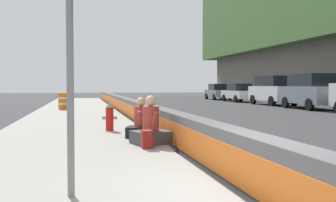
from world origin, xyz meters
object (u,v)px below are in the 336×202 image
object	(u,v)px
route_sign_post	(70,31)
backpack	(147,139)
fire_hydrant	(110,116)
parked_car_fourth	(310,91)
parked_car_midline	(273,90)
construction_barrel	(63,101)
seated_person_foreground	(151,129)
seated_person_middle	(141,125)
parked_car_farther	(218,92)
parked_car_far	(239,93)

from	to	relation	value
route_sign_post	backpack	xyz separation A→B (m)	(3.60, -1.56, -1.88)
fire_hydrant	parked_car_fourth	world-z (taller)	parked_car_fourth
parked_car_fourth	parked_car_midline	size ratio (longest dim) A/B	1.00
route_sign_post	construction_barrel	size ratio (longest dim) A/B	3.79
seated_person_foreground	backpack	size ratio (longest dim) A/B	2.90
seated_person_middle	construction_barrel	world-z (taller)	seated_person_middle
seated_person_foreground	parked_car_farther	distance (m)	34.04
parked_car_midline	route_sign_post	bearing A→B (deg)	147.80
fire_hydrant	seated_person_middle	world-z (taller)	seated_person_middle
parked_car_fourth	parked_car_farther	world-z (taller)	parked_car_fourth
parked_car_fourth	fire_hydrant	bearing A→B (deg)	128.25
parked_car_farther	construction_barrel	bearing A→B (deg)	137.33
seated_person_foreground	backpack	distance (m)	0.69
backpack	parked_car_far	size ratio (longest dim) A/B	0.09
backpack	parked_car_midline	world-z (taller)	parked_car_midline
construction_barrel	parked_car_farther	size ratio (longest dim) A/B	0.21
parked_car_midline	fire_hydrant	bearing A→B (deg)	139.60
parked_car_midline	parked_car_far	world-z (taller)	parked_car_midline
construction_barrel	parked_car_far	xyz separation A→B (m)	(11.15, -15.55, 0.24)
construction_barrel	parked_car_far	distance (m)	19.13
backpack	parked_car_fourth	bearing A→B (deg)	-42.19
seated_person_foreground	parked_car_far	size ratio (longest dim) A/B	0.26
fire_hydrant	parked_car_farther	size ratio (longest dim) A/B	0.19
backpack	parked_car_midline	distance (m)	23.90
fire_hydrant	construction_barrel	size ratio (longest dim) A/B	0.93
fire_hydrant	parked_car_midline	xyz separation A→B (m)	(16.22, -13.81, 0.60)
route_sign_post	backpack	bearing A→B (deg)	-23.36
backpack	seated_person_middle	bearing A→B (deg)	-4.51
seated_person_foreground	backpack	xyz separation A→B (m)	(-0.64, 0.20, -0.17)
backpack	parked_car_fourth	size ratio (longest dim) A/B	0.08
backpack	construction_barrel	bearing A→B (deg)	9.18
route_sign_post	parked_car_fourth	xyz separation A→B (m)	(17.99, -14.60, -1.03)
parked_car_far	backpack	bearing A→B (deg)	153.67
fire_hydrant	parked_car_fourth	xyz separation A→B (m)	(10.73, -13.61, 0.60)
route_sign_post	seated_person_foreground	xyz separation A→B (m)	(4.24, -1.75, -1.71)
construction_barrel	parked_car_farther	xyz separation A→B (m)	(16.86, -15.54, 0.24)
seated_person_foreground	parked_car_fourth	size ratio (longest dim) A/B	0.24
seated_person_foreground	parked_car_farther	world-z (taller)	parked_car_farther
seated_person_foreground	construction_barrel	distance (m)	14.89
construction_barrel	parked_car_midline	bearing A→B (deg)	-73.69
parked_car_midline	parked_car_farther	size ratio (longest dim) A/B	1.06
construction_barrel	seated_person_middle	bearing A→B (deg)	-168.91
route_sign_post	construction_barrel	distance (m)	18.98
parked_car_midline	parked_car_farther	world-z (taller)	parked_car_midline
seated_person_middle	parked_car_fourth	distance (m)	17.95
fire_hydrant	parked_car_far	world-z (taller)	parked_car_far
parked_car_farther	parked_car_far	bearing A→B (deg)	-179.89
construction_barrel	parked_car_farther	distance (m)	22.93
seated_person_foreground	parked_car_far	distance (m)	28.84
fire_hydrant	seated_person_foreground	distance (m)	3.12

